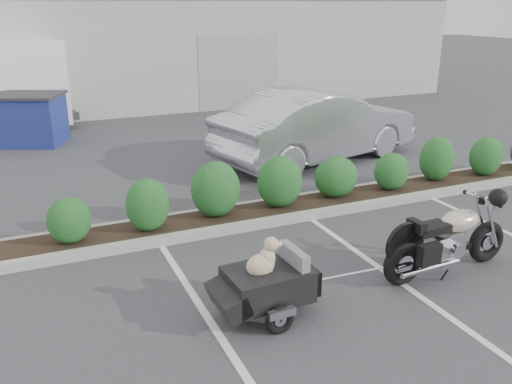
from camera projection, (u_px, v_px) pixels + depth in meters
name	position (u px, v px, depth m)	size (l,w,h in m)	color
ground	(297.00, 276.00, 7.59)	(90.00, 90.00, 0.00)	#38383A
planter_kerb	(290.00, 209.00, 9.85)	(12.00, 1.00, 0.15)	#9E9E93
building	(99.00, 45.00, 21.60)	(26.00, 10.00, 4.00)	#9EA099
motorcycle	(449.00, 240.00, 7.52)	(2.20, 0.74, 1.26)	black
pet_trailer	(266.00, 283.00, 6.50)	(1.75, 0.98, 1.04)	black
sedan	(317.00, 125.00, 12.85)	(1.82, 5.23, 1.72)	silver
dumpster	(24.00, 119.00, 14.45)	(2.43, 2.11, 1.34)	navy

